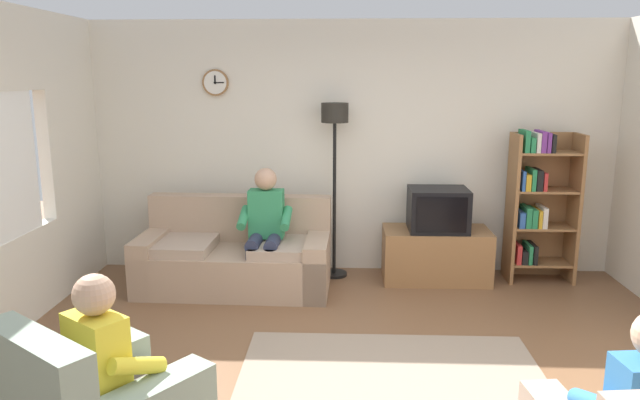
# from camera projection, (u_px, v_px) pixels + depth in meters

# --- Properties ---
(ground_plane) EXTENTS (12.00, 12.00, 0.00)m
(ground_plane) POSITION_uv_depth(u_px,v_px,m) (355.00, 387.00, 4.09)
(ground_plane) COLOR brown
(back_wall_assembly) EXTENTS (6.20, 0.17, 2.70)m
(back_wall_assembly) POSITION_uv_depth(u_px,v_px,m) (353.00, 148.00, 6.41)
(back_wall_assembly) COLOR silver
(back_wall_assembly) RESTS_ON ground_plane
(couch) EXTENTS (1.92, 0.93, 0.90)m
(couch) POSITION_uv_depth(u_px,v_px,m) (235.00, 258.00, 5.96)
(couch) COLOR tan
(couch) RESTS_ON ground_plane
(tv_stand) EXTENTS (1.10, 0.56, 0.55)m
(tv_stand) POSITION_uv_depth(u_px,v_px,m) (436.00, 255.00, 6.20)
(tv_stand) COLOR olive
(tv_stand) RESTS_ON ground_plane
(tv) EXTENTS (0.60, 0.49, 0.44)m
(tv) POSITION_uv_depth(u_px,v_px,m) (438.00, 210.00, 6.07)
(tv) COLOR black
(tv) RESTS_ON tv_stand
(bookshelf) EXTENTS (0.68, 0.36, 1.59)m
(bookshelf) POSITION_uv_depth(u_px,v_px,m) (537.00, 202.00, 6.11)
(bookshelf) COLOR olive
(bookshelf) RESTS_ON ground_plane
(floor_lamp) EXTENTS (0.28, 0.28, 1.85)m
(floor_lamp) POSITION_uv_depth(u_px,v_px,m) (335.00, 142.00, 6.10)
(floor_lamp) COLOR black
(floor_lamp) RESTS_ON ground_plane
(area_rug) EXTENTS (2.20, 1.70, 0.01)m
(area_rug) POSITION_uv_depth(u_px,v_px,m) (394.00, 388.00, 4.08)
(area_rug) COLOR gray
(area_rug) RESTS_ON ground_plane
(person_on_couch) EXTENTS (0.52, 0.54, 1.24)m
(person_on_couch) POSITION_uv_depth(u_px,v_px,m) (265.00, 224.00, 5.76)
(person_on_couch) COLOR #338C59
(person_on_couch) RESTS_ON ground_plane
(person_in_left_armchair) EXTENTS (0.62, 0.64, 1.12)m
(person_in_left_armchair) POSITION_uv_depth(u_px,v_px,m) (114.00, 360.00, 3.20)
(person_in_left_armchair) COLOR yellow
(person_in_left_armchair) RESTS_ON ground_plane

